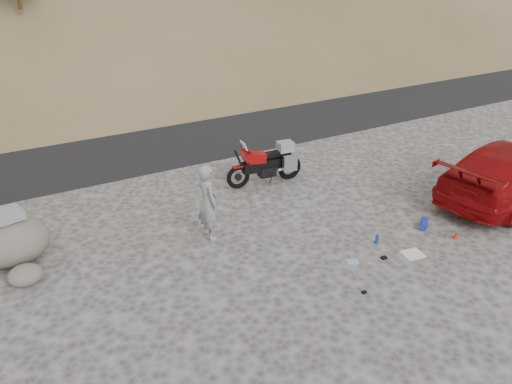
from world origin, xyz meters
TOP-DOWN VIEW (x-y plane):
  - ground at (0.00, 0.00)m, footprint 140.00×140.00m
  - road at (0.00, 9.00)m, footprint 120.00×7.00m
  - motorcycle at (0.99, 3.18)m, footprint 2.45×0.81m
  - man at (-1.86, 1.16)m, footprint 0.50×0.72m
  - red_car at (6.51, -0.90)m, footprint 5.70×3.16m
  - boulder at (-6.16, 2.32)m, footprint 1.69×1.44m
  - small_rock at (-6.03, 1.31)m, footprint 0.81×0.76m
  - gear_white_cloth at (1.97, -1.86)m, footprint 0.53×0.49m
  - gear_blue_mat at (3.12, -1.05)m, footprint 0.48×0.43m
  - gear_bottle at (1.55, -1.07)m, footprint 0.09×0.09m
  - gear_funnel at (3.40, -1.84)m, footprint 0.17×0.17m
  - gear_glove_a at (1.26, -1.66)m, footprint 0.14×0.11m
  - gear_glove_b at (0.03, -2.43)m, footprint 0.11×0.09m
  - gear_blue_cloth at (0.55, -1.42)m, footprint 0.32×0.28m

SIDE VIEW (x-z plane):
  - ground at x=0.00m, z-range 0.00..0.00m
  - road at x=0.00m, z-range -0.03..0.03m
  - man at x=-1.86m, z-range -0.96..0.96m
  - red_car at x=6.51m, z-range -0.78..0.78m
  - gear_blue_cloth at x=0.55m, z-range 0.00..0.01m
  - gear_white_cloth at x=1.97m, z-range 0.00..0.02m
  - gear_glove_b at x=0.03m, z-range 0.00..0.03m
  - gear_glove_a at x=1.26m, z-range 0.00..0.04m
  - gear_funnel at x=3.40m, z-range 0.00..0.18m
  - gear_blue_mat at x=3.12m, z-range 0.00..0.18m
  - gear_bottle at x=1.55m, z-range 0.00..0.23m
  - small_rock at x=-6.03m, z-range 0.00..0.43m
  - boulder at x=-6.16m, z-range -0.08..1.19m
  - motorcycle at x=0.99m, z-range -0.11..1.35m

